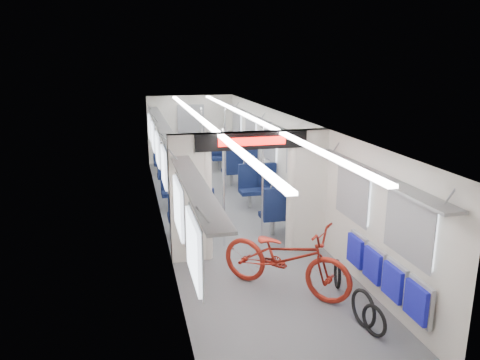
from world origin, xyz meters
The scene contains 14 objects.
carriage centered at (0.00, -0.27, 1.50)m, with size 12.00×12.02×2.31m.
bicycle centered at (0.17, -3.51, 0.57)m, with size 0.75×2.16×1.14m, color maroon.
flip_bench centered at (1.35, -4.39, 0.58)m, with size 0.12×2.13×0.55m.
bike_hoop_a centered at (0.91, -4.95, 0.20)m, with size 0.44×0.44×0.05m, color black.
bike_hoop_b centered at (0.88, -4.71, 0.24)m, with size 0.54×0.54×0.05m, color black.
bike_hoop_c centered at (1.02, -3.60, 0.21)m, with size 0.46×0.46×0.05m, color black.
seat_bay_near_left centered at (-0.93, 0.10, 0.55)m, with size 0.93×2.15×1.12m.
seat_bay_near_right centered at (0.93, -0.25, 0.57)m, with size 0.96×2.29×1.17m.
seat_bay_far_left centered at (-0.94, 3.46, 0.53)m, with size 0.89×1.97×1.07m.
seat_bay_far_right centered at (0.93, 3.70, 0.57)m, with size 0.96×2.32×1.17m.
stanchion_near_left centered at (-0.39, -1.54, 1.15)m, with size 0.05×0.05×2.30m, color silver.
stanchion_near_right centered at (0.37, -1.52, 1.15)m, with size 0.04×0.04×2.30m, color silver.
stanchion_far_left centered at (-0.23, 2.04, 1.15)m, with size 0.04×0.04×2.30m, color silver.
stanchion_far_right centered at (0.32, 1.76, 1.15)m, with size 0.05×0.05×2.30m, color silver.
Camera 1 is at (-2.07, -9.84, 3.58)m, focal length 35.00 mm.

